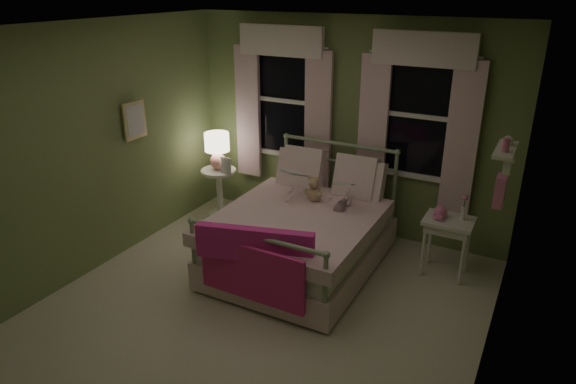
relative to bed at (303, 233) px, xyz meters
The scene contains 18 objects.
room_shell 1.33m from the bed, 88.89° to the right, with size 4.20×4.20×4.20m.
bed is the anchor object (origin of this frame).
pink_throw 1.05m from the bed, 90.00° to the right, with size 1.10×0.39×0.71m.
child_left 0.74m from the bed, 123.60° to the left, with size 0.26×0.17×0.71m, color #F7D1DD.
child_right 0.72m from the bed, 56.40° to the left, with size 0.31×0.24×0.64m, color #F7D1DD.
book_left 0.66m from the bed, 148.52° to the left, with size 0.20×0.27×0.03m, color beige.
book_right 0.63m from the bed, 31.48° to the left, with size 0.20×0.27×0.02m, color beige.
teddy_bear 0.49m from the bed, 90.00° to the left, with size 0.22×0.18×0.30m.
nightstand_left 1.69m from the bed, 157.44° to the left, with size 0.46×0.46×0.65m.
table_lamp 1.79m from the bed, 157.44° to the left, with size 0.32×0.32×0.48m.
book_nightstand 1.59m from the bed, 158.74° to the left, with size 0.16×0.22×0.02m, color beige.
nightstand_right 1.53m from the bed, 20.42° to the left, with size 0.50×0.40×0.64m.
pink_toy 1.47m from the bed, 21.63° to the left, with size 0.14×0.19×0.14m.
bud_vase 1.70m from the bed, 20.59° to the left, with size 0.06×0.06×0.28m.
window_left 1.83m from the bed, 128.00° to the left, with size 1.34×0.13×1.96m.
window_right 1.85m from the bed, 50.78° to the left, with size 1.34×0.13×1.96m.
wall_shelf 2.24m from the bed, ahead, with size 0.15×0.50×0.60m.
framed_picture 2.26m from the bed, 169.26° to the right, with size 0.03×0.32×0.42m.
Camera 1 is at (2.19, -3.53, 2.94)m, focal length 32.00 mm.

